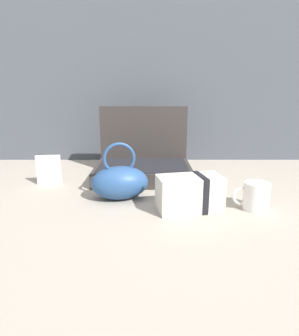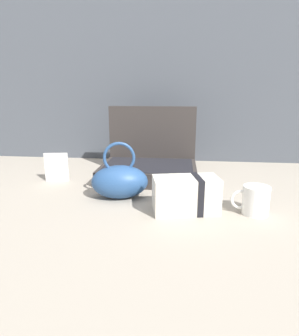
% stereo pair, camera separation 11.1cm
% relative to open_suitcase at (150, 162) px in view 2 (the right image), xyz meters
% --- Properties ---
extents(ground_plane, '(6.00, 6.00, 0.00)m').
position_rel_open_suitcase_xyz_m(ground_plane, '(0.05, -0.21, -0.07)').
color(ground_plane, '#9E9384').
extents(back_wall, '(3.20, 0.06, 1.40)m').
position_rel_open_suitcase_xyz_m(back_wall, '(0.05, 0.37, 0.63)').
color(back_wall, '#474C54').
rests_on(back_wall, ground_plane).
extents(open_suitcase, '(0.42, 0.32, 0.31)m').
position_rel_open_suitcase_xyz_m(open_suitcase, '(0.00, 0.00, 0.00)').
color(open_suitcase, '#332D2B').
rests_on(open_suitcase, ground_plane).
extents(teal_pouch_handbag, '(0.23, 0.16, 0.21)m').
position_rel_open_suitcase_xyz_m(teal_pouch_handbag, '(-0.08, -0.29, -0.00)').
color(teal_pouch_handbag, '#284C7F').
rests_on(teal_pouch_handbag, ground_plane).
extents(cream_toiletry_bag, '(0.23, 0.15, 0.12)m').
position_rel_open_suitcase_xyz_m(cream_toiletry_bag, '(0.16, -0.39, -0.01)').
color(cream_toiletry_bag, silver).
rests_on(cream_toiletry_bag, ground_plane).
extents(coffee_mug, '(0.12, 0.09, 0.09)m').
position_rel_open_suitcase_xyz_m(coffee_mug, '(0.38, -0.39, -0.02)').
color(coffee_mug, white).
rests_on(coffee_mug, ground_plane).
extents(info_card_left, '(0.10, 0.02, 0.13)m').
position_rel_open_suitcase_xyz_m(info_card_left, '(-0.40, -0.12, -0.00)').
color(info_card_left, white).
rests_on(info_card_left, ground_plane).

